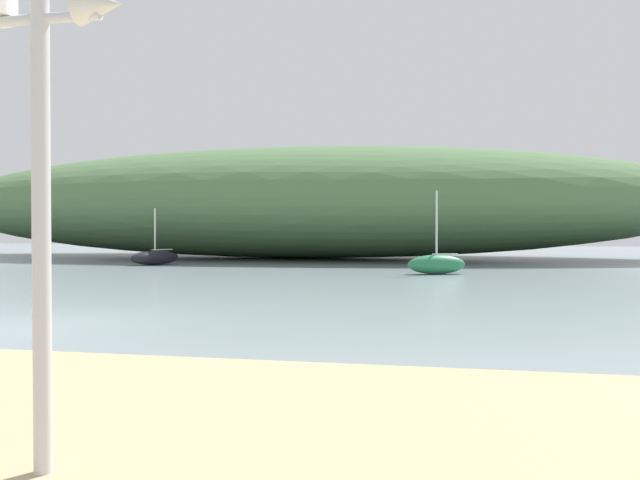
# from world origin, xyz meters

# --- Properties ---
(ground_plane) EXTENTS (120.00, 120.00, 0.00)m
(ground_plane) POSITION_xyz_m (0.00, 0.00, 0.00)
(ground_plane) COLOR gray
(distant_hill) EXTENTS (50.16, 15.76, 6.93)m
(distant_hill) POSITION_xyz_m (-1.82, 28.10, 3.47)
(distant_hill) COLOR #517547
(distant_hill) RESTS_ON ground
(mast_structure) EXTENTS (1.25, 0.44, 3.42)m
(mast_structure) POSITION_xyz_m (4.53, -7.24, 2.94)
(mast_structure) COLOR silver
(mast_structure) RESTS_ON beach_sand
(sailboat_outer_mooring) EXTENTS (2.09, 2.83, 2.88)m
(sailboat_outer_mooring) POSITION_xyz_m (-7.03, 18.66, 0.38)
(sailboat_outer_mooring) COLOR black
(sailboat_outer_mooring) RESTS_ON ground
(sailboat_east_reach) EXTENTS (2.55, 1.64, 3.37)m
(sailboat_east_reach) POSITION_xyz_m (7.07, 14.78, 0.41)
(sailboat_east_reach) COLOR #287A4C
(sailboat_east_reach) RESTS_ON ground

